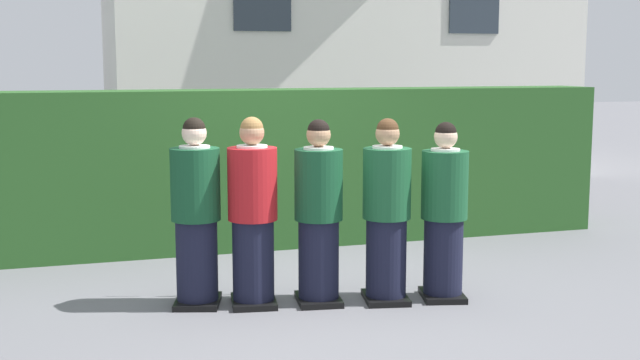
% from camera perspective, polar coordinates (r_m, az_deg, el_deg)
% --- Properties ---
extents(ground_plane, '(60.00, 60.00, 0.00)m').
position_cam_1_polar(ground_plane, '(7.08, 0.00, -8.44)').
color(ground_plane, slate).
extents(student_front_row_0, '(0.47, 0.55, 1.58)m').
position_cam_1_polar(student_front_row_0, '(6.91, -8.59, -2.54)').
color(student_front_row_0, black).
rests_on(student_front_row_0, ground).
extents(student_in_red_blazer, '(0.43, 0.53, 1.58)m').
position_cam_1_polar(student_in_red_blazer, '(6.86, -4.68, -2.54)').
color(student_in_red_blazer, black).
rests_on(student_in_red_blazer, ground).
extents(student_front_row_2, '(0.42, 0.52, 1.56)m').
position_cam_1_polar(student_front_row_2, '(6.90, -0.10, -2.56)').
color(student_front_row_2, black).
rests_on(student_front_row_2, ground).
extents(student_front_row_3, '(0.44, 0.51, 1.56)m').
position_cam_1_polar(student_front_row_3, '(6.97, 4.63, -2.45)').
color(student_front_row_3, black).
rests_on(student_front_row_3, ground).
extents(student_front_row_4, '(0.45, 0.51, 1.53)m').
position_cam_1_polar(student_front_row_4, '(7.11, 8.59, -2.46)').
color(student_front_row_4, black).
rests_on(student_front_row_4, ground).
extents(hedge, '(8.11, 0.70, 1.73)m').
position_cam_1_polar(hedge, '(9.11, -4.35, 0.83)').
color(hedge, '#285623').
rests_on(hedge, ground).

